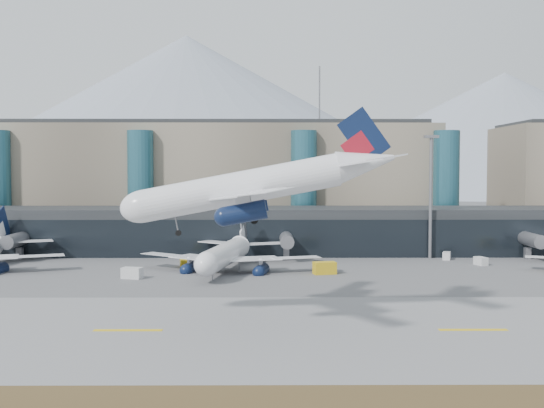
{
  "coord_description": "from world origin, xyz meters",
  "views": [
    {
      "loc": [
        -3.82,
        -92.91,
        18.75
      ],
      "look_at": [
        -3.04,
        32.0,
        12.21
      ],
      "focal_mm": 45.0,
      "sensor_mm": 36.0,
      "label": 1
    }
  ],
  "objects_px": {
    "jet_parked_mid": "(229,246)",
    "veh_h": "(325,268)",
    "veh_c": "(324,266)",
    "lightmast_mid": "(431,189)",
    "hero_jet": "(268,176)",
    "veh_g": "(481,261)",
    "veh_a": "(132,273)",
    "veh_b": "(184,263)",
    "veh_d": "(447,256)"
  },
  "relations": [
    {
      "from": "jet_parked_mid",
      "to": "veh_h",
      "type": "height_order",
      "value": "jet_parked_mid"
    },
    {
      "from": "veh_c",
      "to": "lightmast_mid",
      "type": "bearing_deg",
      "value": 34.29
    },
    {
      "from": "jet_parked_mid",
      "to": "hero_jet",
      "type": "bearing_deg",
      "value": -160.66
    },
    {
      "from": "veh_c",
      "to": "veh_g",
      "type": "distance_m",
      "value": 32.25
    },
    {
      "from": "veh_a",
      "to": "veh_c",
      "type": "bearing_deg",
      "value": 27.2
    },
    {
      "from": "hero_jet",
      "to": "veh_b",
      "type": "distance_m",
      "value": 53.14
    },
    {
      "from": "veh_c",
      "to": "veh_d",
      "type": "distance_m",
      "value": 31.24
    },
    {
      "from": "lightmast_mid",
      "to": "jet_parked_mid",
      "type": "xyz_separation_m",
      "value": [
        -40.96,
        -15.57,
        -10.06
      ]
    },
    {
      "from": "lightmast_mid",
      "to": "veh_d",
      "type": "bearing_deg",
      "value": -34.01
    },
    {
      "from": "hero_jet",
      "to": "veh_c",
      "type": "xyz_separation_m",
      "value": [
        10.28,
        41.06,
        -16.84
      ]
    },
    {
      "from": "veh_d",
      "to": "veh_g",
      "type": "xyz_separation_m",
      "value": [
        4.56,
        -7.94,
        -0.0
      ]
    },
    {
      "from": "veh_g",
      "to": "veh_h",
      "type": "bearing_deg",
      "value": -88.99
    },
    {
      "from": "jet_parked_mid",
      "to": "veh_d",
      "type": "bearing_deg",
      "value": -62.67
    },
    {
      "from": "veh_g",
      "to": "veh_c",
      "type": "bearing_deg",
      "value": -93.09
    },
    {
      "from": "veh_g",
      "to": "veh_h",
      "type": "height_order",
      "value": "veh_h"
    },
    {
      "from": "lightmast_mid",
      "to": "veh_c",
      "type": "height_order",
      "value": "lightmast_mid"
    },
    {
      "from": "veh_b",
      "to": "veh_c",
      "type": "distance_m",
      "value": 26.98
    },
    {
      "from": "hero_jet",
      "to": "veh_a",
      "type": "relative_size",
      "value": 10.34
    },
    {
      "from": "lightmast_mid",
      "to": "veh_d",
      "type": "relative_size",
      "value": 9.26
    },
    {
      "from": "veh_g",
      "to": "veh_a",
      "type": "bearing_deg",
      "value": -94.71
    },
    {
      "from": "veh_a",
      "to": "veh_g",
      "type": "distance_m",
      "value": 66.36
    },
    {
      "from": "veh_c",
      "to": "veh_h",
      "type": "relative_size",
      "value": 0.93
    },
    {
      "from": "veh_b",
      "to": "lightmast_mid",
      "type": "bearing_deg",
      "value": -89.22
    },
    {
      "from": "lightmast_mid",
      "to": "veh_b",
      "type": "relative_size",
      "value": 10.48
    },
    {
      "from": "lightmast_mid",
      "to": "veh_d",
      "type": "height_order",
      "value": "lightmast_mid"
    },
    {
      "from": "veh_a",
      "to": "veh_g",
      "type": "xyz_separation_m",
      "value": [
        64.46,
        15.76,
        -0.16
      ]
    },
    {
      "from": "hero_jet",
      "to": "veh_h",
      "type": "relative_size",
      "value": 8.85
    },
    {
      "from": "hero_jet",
      "to": "jet_parked_mid",
      "type": "height_order",
      "value": "hero_jet"
    },
    {
      "from": "veh_b",
      "to": "veh_h",
      "type": "distance_m",
      "value": 27.56
    },
    {
      "from": "lightmast_mid",
      "to": "veh_g",
      "type": "distance_m",
      "value": 18.47
    },
    {
      "from": "veh_d",
      "to": "veh_h",
      "type": "height_order",
      "value": "veh_h"
    },
    {
      "from": "lightmast_mid",
      "to": "veh_a",
      "type": "relative_size",
      "value": 7.6
    },
    {
      "from": "veh_g",
      "to": "hero_jet",
      "type": "bearing_deg",
      "value": -58.28
    },
    {
      "from": "veh_a",
      "to": "veh_h",
      "type": "height_order",
      "value": "veh_h"
    },
    {
      "from": "veh_b",
      "to": "veh_c",
      "type": "height_order",
      "value": "veh_c"
    },
    {
      "from": "veh_b",
      "to": "veh_h",
      "type": "bearing_deg",
      "value": -122.03
    },
    {
      "from": "veh_a",
      "to": "veh_b",
      "type": "distance_m",
      "value": 15.65
    },
    {
      "from": "hero_jet",
      "to": "jet_parked_mid",
      "type": "relative_size",
      "value": 0.98
    },
    {
      "from": "lightmast_mid",
      "to": "veh_c",
      "type": "distance_m",
      "value": 32.82
    },
    {
      "from": "veh_c",
      "to": "jet_parked_mid",
      "type": "bearing_deg",
      "value": 166.68
    },
    {
      "from": "veh_c",
      "to": "veh_h",
      "type": "distance_m",
      "value": 2.51
    },
    {
      "from": "veh_b",
      "to": "veh_d",
      "type": "distance_m",
      "value": 53.59
    },
    {
      "from": "veh_d",
      "to": "veh_g",
      "type": "height_order",
      "value": "veh_d"
    },
    {
      "from": "veh_b",
      "to": "hero_jet",
      "type": "bearing_deg",
      "value": -174.2
    },
    {
      "from": "hero_jet",
      "to": "veh_h",
      "type": "xyz_separation_m",
      "value": [
        10.11,
        38.56,
        -16.76
      ]
    },
    {
      "from": "veh_h",
      "to": "veh_a",
      "type": "bearing_deg",
      "value": 174.68
    },
    {
      "from": "veh_a",
      "to": "veh_b",
      "type": "xyz_separation_m",
      "value": [
        7.22,
        13.89,
        -0.24
      ]
    },
    {
      "from": "lightmast_mid",
      "to": "hero_jet",
      "type": "height_order",
      "value": "lightmast_mid"
    },
    {
      "from": "veh_c",
      "to": "veh_g",
      "type": "bearing_deg",
      "value": 11.55
    },
    {
      "from": "veh_h",
      "to": "veh_c",
      "type": "bearing_deg",
      "value": 72.87
    }
  ]
}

